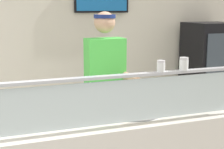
{
  "coord_description": "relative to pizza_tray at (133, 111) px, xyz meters",
  "views": [
    {
      "loc": [
        0.14,
        -2.1,
        1.79
      ],
      "look_at": [
        1.06,
        0.38,
        1.28
      ],
      "focal_mm": 54.91,
      "sensor_mm": 36.0,
      "label": 1
    }
  ],
  "objects": [
    {
      "name": "worker_figure",
      "position": [
        0.02,
        0.73,
        0.04
      ],
      "size": [
        0.41,
        0.5,
        1.76
      ],
      "color": "#23232D",
      "rests_on": "ground"
    },
    {
      "name": "sneeze_guard",
      "position": [
        -0.11,
        -0.29,
        0.24
      ],
      "size": [
        2.06,
        0.06,
        0.39
      ],
      "color": "#B2B5BC",
      "rests_on": "serving_counter"
    },
    {
      "name": "pepper_flake_shaker",
      "position": [
        0.28,
        -0.29,
        0.41
      ],
      "size": [
        0.07,
        0.07,
        0.1
      ],
      "color": "white",
      "rests_on": "sneeze_guard"
    },
    {
      "name": "parmesan_shaker",
      "position": [
        0.08,
        -0.29,
        0.41
      ],
      "size": [
        0.06,
        0.06,
        0.08
      ],
      "color": "white",
      "rests_on": "sneeze_guard"
    },
    {
      "name": "drink_fridge",
      "position": [
        1.88,
        1.57,
        -0.17
      ],
      "size": [
        0.65,
        0.61,
        1.59
      ],
      "color": "black",
      "rests_on": "ground"
    },
    {
      "name": "pizza_tray",
      "position": [
        0.0,
        0.0,
        0.0
      ],
      "size": [
        0.46,
        0.46,
        0.04
      ],
      "color": "#9EA0A8",
      "rests_on": "serving_counter"
    },
    {
      "name": "shop_rear_unit",
      "position": [
        -0.11,
        2.02,
        0.39
      ],
      "size": [
        6.63,
        0.13,
        2.7
      ],
      "color": "silver",
      "rests_on": "ground"
    },
    {
      "name": "pizza_server",
      "position": [
        0.02,
        -0.02,
        0.02
      ],
      "size": [
        0.1,
        0.29,
        0.01
      ],
      "primitive_type": "cube",
      "rotation": [
        0.0,
        0.0,
        -0.11
      ],
      "color": "#ADAFB7",
      "rests_on": "pizza_tray"
    }
  ]
}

